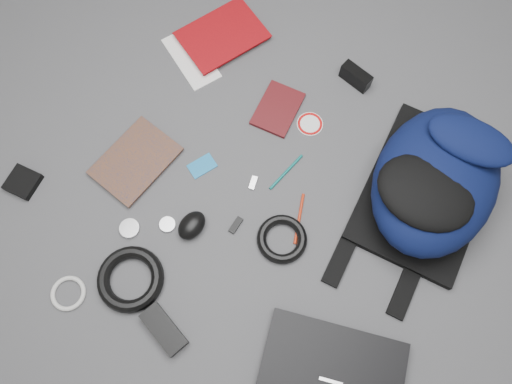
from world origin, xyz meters
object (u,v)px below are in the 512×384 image
Objects in this scene: textbook_red at (206,15)px; compact_camera at (356,77)px; laptop at (330,381)px; power_brick at (164,329)px; pouch at (23,182)px; comic_book at (114,144)px; dvd_case at (278,109)px; backpack at (436,180)px; mouse at (192,225)px.

textbook_red is 2.60× the size of compact_camera.
laptop is 0.44m from power_brick.
compact_camera reaches higher than textbook_red.
laptop reaches higher than pouch.
comic_book is at bearing 147.49° from laptop.
power_brick reaches higher than comic_book.
laptop is 2.18× the size of dvd_case.
backpack reaches higher than dvd_case.
laptop is (0.05, -0.58, -0.09)m from backpack.
laptop is 3.94× the size of mouse.
comic_book is at bearing 170.86° from mouse.
comic_book is (-0.82, -0.39, -0.09)m from backpack.
backpack reaches higher than laptop.
laptop is 0.88m from comic_book.
power_brick is at bearing -8.45° from pouch.
compact_camera reaches higher than power_brick.
textbook_red is 0.77m from pouch.
textbook_red is 1.09× the size of comic_book.
pouch is at bearing -118.57° from compact_camera.
power_brick is (0.50, -0.85, 0.00)m from textbook_red.
compact_camera is at bearing 96.92° from laptop.
textbook_red is 0.41m from dvd_case.
comic_book is 0.75m from compact_camera.
compact_camera is at bearing 142.31° from backpack.
comic_book is 2.61× the size of mouse.
pouch is (-0.08, -0.76, -0.00)m from textbook_red.
compact_camera is 1.10× the size of mouse.
comic_book is 2.38× the size of compact_camera.
power_brick is at bearing 178.35° from laptop.
dvd_case is 0.77m from pouch.
backpack is at bearing 12.74° from textbook_red.
compact_camera reaches higher than comic_book.
compact_camera is (0.52, 0.07, 0.01)m from textbook_red.
dvd_case is 1.81× the size of mouse.
textbook_red reaches higher than comic_book.
textbook_red is 0.52m from comic_book.
laptop is 2.63× the size of power_brick.
comic_book is at bearing -120.87° from compact_camera.
laptop is at bearing -16.56° from textbook_red.
compact_camera is 1.03m from pouch.
mouse is at bearing 126.46° from power_brick.
backpack is 0.91m from comic_book.
backpack reaches higher than textbook_red.
textbook_red is 0.71m from mouse.
textbook_red is 0.98m from power_brick.
compact_camera reaches higher than dvd_case.
backpack is at bearing 46.04° from mouse.
comic_book is 1.74× the size of power_brick.
textbook_red is (-0.92, 0.71, -0.00)m from laptop.
laptop is at bearing -93.46° from backpack.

